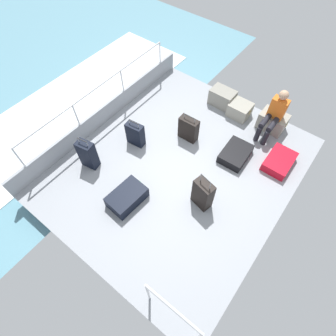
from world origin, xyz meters
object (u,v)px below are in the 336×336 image
at_px(cargo_crate_1, 240,110).
at_px(suitcase_4, 127,197).
at_px(suitcase_3, 279,161).
at_px(suitcase_0, 135,134).
at_px(suitcase_5, 189,129).
at_px(cargo_crate_2, 273,121).
at_px(passenger_seated, 274,114).
at_px(suitcase_1, 235,154).
at_px(suitcase_2, 203,194).
at_px(cargo_crate_0, 222,98).
at_px(suitcase_6, 88,154).

distance_m(cargo_crate_1, suitcase_4, 3.42).
bearing_deg(suitcase_3, suitcase_0, -153.34).
bearing_deg(suitcase_5, suitcase_3, 16.17).
relative_size(cargo_crate_2, suitcase_3, 0.86).
bearing_deg(cargo_crate_2, passenger_seated, -90.00).
bearing_deg(suitcase_3, suitcase_1, -154.99).
bearing_deg(suitcase_1, suitcase_2, -88.22).
distance_m(cargo_crate_1, suitcase_5, 1.45).
height_order(cargo_crate_0, suitcase_0, suitcase_0).
distance_m(passenger_seated, suitcase_5, 1.86).
distance_m(cargo_crate_2, suitcase_4, 3.72).
xyz_separation_m(suitcase_3, suitcase_5, (-1.95, -0.57, 0.19)).
bearing_deg(passenger_seated, cargo_crate_0, 173.12).
distance_m(suitcase_0, suitcase_2, 2.03).
height_order(suitcase_0, suitcase_2, suitcase_2).
bearing_deg(suitcase_6, cargo_crate_1, 61.37).
height_order(suitcase_1, suitcase_2, suitcase_2).
bearing_deg(suitcase_0, suitcase_5, 45.09).
distance_m(suitcase_1, suitcase_3, 0.92).
xyz_separation_m(passenger_seated, suitcase_1, (-0.22, -1.07, -0.48)).
bearing_deg(cargo_crate_2, suitcase_1, -100.10).
height_order(suitcase_0, suitcase_4, suitcase_0).
bearing_deg(suitcase_4, suitcase_1, 63.27).
distance_m(suitcase_2, suitcase_3, 1.95).
relative_size(cargo_crate_1, suitcase_6, 0.66).
xyz_separation_m(suitcase_4, suitcase_6, (-1.20, 0.17, 0.21)).
relative_size(suitcase_0, suitcase_3, 0.90).
bearing_deg(suitcase_1, suitcase_3, 25.01).
bearing_deg(suitcase_4, cargo_crate_2, 68.91).
height_order(passenger_seated, suitcase_1, passenger_seated).
relative_size(cargo_crate_1, suitcase_2, 0.59).
xyz_separation_m(passenger_seated, suitcase_6, (-2.54, -3.12, -0.24)).
xyz_separation_m(suitcase_1, suitcase_6, (-2.32, -2.04, 0.24)).
relative_size(suitcase_2, suitcase_5, 1.29).
xyz_separation_m(cargo_crate_2, suitcase_2, (-0.18, -2.63, 0.14)).
bearing_deg(suitcase_0, suitcase_4, -55.30).
relative_size(cargo_crate_1, suitcase_1, 0.70).
bearing_deg(suitcase_2, suitcase_0, 169.58).
height_order(suitcase_1, suitcase_6, suitcase_6).
relative_size(suitcase_1, suitcase_4, 0.97).
bearing_deg(cargo_crate_0, suitcase_5, -90.76).
bearing_deg(cargo_crate_2, suitcase_0, -133.80).
height_order(passenger_seated, suitcase_0, passenger_seated).
bearing_deg(suitcase_4, cargo_crate_1, 80.78).
bearing_deg(suitcase_1, cargo_crate_0, 131.83).
xyz_separation_m(cargo_crate_2, suitcase_4, (-1.34, -3.47, -0.07)).
height_order(suitcase_1, suitcase_5, suitcase_5).
bearing_deg(suitcase_2, suitcase_1, 91.78).
xyz_separation_m(cargo_crate_0, passenger_seated, (1.33, -0.16, 0.38)).
height_order(suitcase_1, suitcase_4, suitcase_4).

